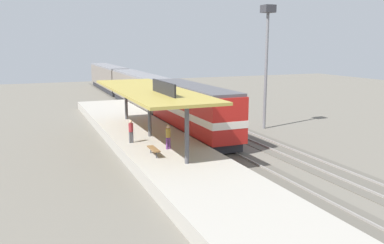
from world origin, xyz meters
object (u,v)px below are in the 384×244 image
(passenger_carriage_front, at_px, (139,90))
(light_mast, at_px, (267,41))
(platform_bench, at_px, (154,149))
(locomotive, at_px, (193,110))
(person_walking, at_px, (168,136))
(person_waiting, at_px, (131,130))
(passenger_carriage_rear, at_px, (109,77))

(passenger_carriage_front, bearing_deg, light_mast, -65.97)
(platform_bench, xyz_separation_m, locomotive, (6.00, 7.74, 1.07))
(locomotive, bearing_deg, platform_bench, -127.80)
(person_walking, bearing_deg, platform_bench, -139.63)
(person_waiting, bearing_deg, locomotive, 29.64)
(passenger_carriage_rear, relative_size, person_walking, 11.70)
(locomotive, xyz_separation_m, light_mast, (7.80, 0.50, 5.99))
(platform_bench, relative_size, light_mast, 0.15)
(locomotive, bearing_deg, person_waiting, -150.36)
(locomotive, distance_m, person_waiting, 7.51)
(person_waiting, relative_size, person_walking, 1.00)
(locomotive, bearing_deg, passenger_carriage_rear, 90.00)
(person_waiting, bearing_deg, passenger_carriage_rear, 81.30)
(locomotive, distance_m, person_walking, 7.96)
(passenger_carriage_rear, bearing_deg, light_mast, -78.49)
(passenger_carriage_front, bearing_deg, locomotive, -90.00)
(passenger_carriage_front, height_order, light_mast, light_mast)
(light_mast, bearing_deg, person_walking, -150.43)
(light_mast, relative_size, person_waiting, 6.84)
(passenger_carriage_front, xyz_separation_m, person_waiting, (-6.51, -21.70, -0.46))
(person_waiting, bearing_deg, person_walking, -55.10)
(passenger_carriage_rear, bearing_deg, platform_bench, -97.35)
(locomotive, distance_m, passenger_carriage_rear, 38.80)
(passenger_carriage_front, height_order, passenger_carriage_rear, same)
(passenger_carriage_rear, height_order, light_mast, light_mast)
(platform_bench, distance_m, passenger_carriage_front, 26.44)
(passenger_carriage_front, distance_m, passenger_carriage_rear, 20.80)
(passenger_carriage_rear, xyz_separation_m, person_waiting, (-6.51, -42.50, -0.46))
(locomotive, bearing_deg, light_mast, 3.70)
(person_walking, bearing_deg, locomotive, 55.02)
(locomotive, height_order, person_walking, locomotive)
(passenger_carriage_rear, bearing_deg, person_walking, -95.74)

